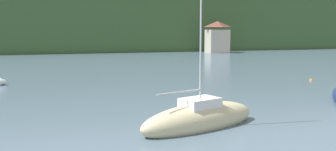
% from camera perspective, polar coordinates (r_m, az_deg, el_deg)
% --- Properties ---
extents(wooded_hillside, '(352.00, 70.32, 35.28)m').
position_cam_1_polar(wooded_hillside, '(131.19, -10.40, 7.85)').
color(wooded_hillside, '#38562D').
rests_on(wooded_hillside, ground_plane).
extents(shore_building_westcentral, '(5.01, 4.13, 7.34)m').
position_cam_1_polar(shore_building_westcentral, '(92.61, 7.15, 5.48)').
color(shore_building_westcentral, '#BCB29E').
rests_on(shore_building_westcentral, ground_plane).
extents(sailboat_mid_6, '(8.67, 5.11, 12.16)m').
position_cam_1_polar(sailboat_mid_6, '(23.66, 4.64, -6.25)').
color(sailboat_mid_6, '#CCBC8E').
rests_on(sailboat_mid_6, ground_plane).
extents(mooring_buoy_far, '(0.38, 0.38, 0.38)m').
position_cam_1_polar(mooring_buoy_far, '(47.17, 19.99, -0.67)').
color(mooring_buoy_far, orange).
rests_on(mooring_buoy_far, ground_plane).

